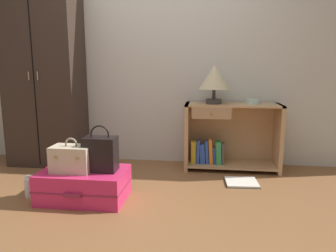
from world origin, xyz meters
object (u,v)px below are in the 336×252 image
train_case (72,159)px  open_book_on_floor (241,182)px  suitcase_large (84,185)px  handbag (101,153)px  bottle (29,187)px  bowl (253,102)px  wardrobe (45,75)px  table_lamp (214,78)px  bookshelf (228,137)px

train_case → open_book_on_floor: 1.60m
suitcase_large → train_case: bearing=-154.7°
handbag → bottle: handbag is taller
bowl → open_book_on_floor: (-0.14, -0.45, -0.75)m
wardrobe → suitcase_large: wardrobe is taller
train_case → table_lamp: bearing=40.7°
bowl → suitcase_large: bearing=-146.6°
table_lamp → bottle: size_ratio=2.18×
handbag → bowl: bearing=36.0°
bookshelf → handbag: bookshelf is taller
bookshelf → train_case: size_ratio=3.13×
suitcase_large → handbag: (0.15, 0.01, 0.28)m
table_lamp → train_case: 1.67m
table_lamp → open_book_on_floor: table_lamp is taller
bookshelf → bowl: bearing=-1.9°
train_case → bottle: size_ratio=1.73×
bookshelf → train_case: (-1.34, -1.04, 0.01)m
table_lamp → bowl: (0.42, 0.03, -0.24)m
suitcase_large → open_book_on_floor: bearing=21.7°
wardrobe → suitcase_large: 1.54m
bowl → suitcase_large: (-1.51, -1.00, -0.63)m
bowl → bottle: 2.34m
bookshelf → suitcase_large: bearing=-141.4°
open_book_on_floor → bookshelf: bearing=103.9°
table_lamp → suitcase_large: 1.70m
bookshelf → open_book_on_floor: bearing=-76.1°
table_lamp → train_case: size_ratio=1.26×
wardrobe → train_case: bearing=-53.7°
open_book_on_floor → bottle: bearing=-163.3°
suitcase_large → bottle: 0.50m
bookshelf → table_lamp: bearing=-167.5°
suitcase_large → bookshelf: bearing=38.6°
handbag → bottle: 0.72m
train_case → open_book_on_floor: size_ratio=0.98×
train_case → wardrobe: bearing=126.3°
table_lamp → bottle: (-1.59, -0.98, -0.91)m
wardrobe → train_case: size_ratio=6.28×
bookshelf → bottle: 2.04m
table_lamp → handbag: size_ratio=1.06×
table_lamp → suitcase_large: table_lamp is taller
bowl → open_book_on_floor: size_ratio=0.44×
wardrobe → handbag: wardrobe is taller
bookshelf → bottle: bookshelf is taller
table_lamp → wardrobe: bearing=-179.7°
wardrobe → suitcase_large: (0.81, -0.96, -0.90)m
wardrobe → bookshelf: bearing=1.3°
bookshelf → bowl: 0.47m
table_lamp → bowl: bearing=3.9°
train_case → handbag: 0.24m
bowl → wardrobe: bearing=-179.0°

